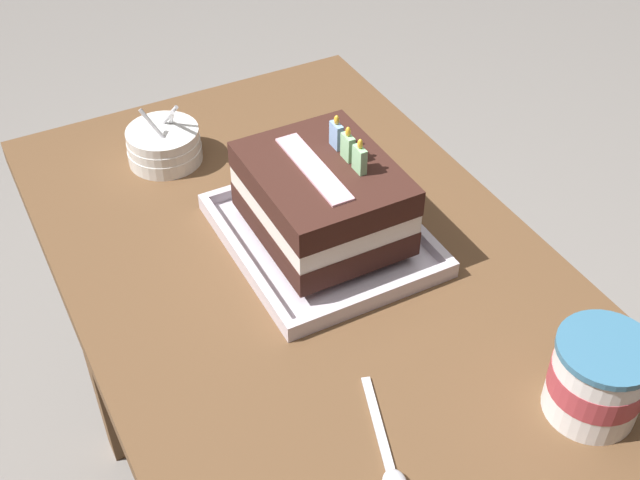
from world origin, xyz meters
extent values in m
cube|color=brown|center=(0.00, 0.00, 0.76)|extent=(1.00, 0.61, 0.04)
cube|color=brown|center=(-0.44, -0.24, 0.37)|extent=(0.06, 0.06, 0.74)
cube|color=brown|center=(-0.44, 0.24, 0.37)|extent=(0.06, 0.06, 0.74)
cube|color=silver|center=(-0.05, 0.04, 0.78)|extent=(0.29, 0.24, 0.01)
cube|color=silver|center=(-0.05, -0.08, 0.80)|extent=(0.29, 0.01, 0.02)
cube|color=silver|center=(-0.05, 0.15, 0.80)|extent=(0.29, 0.01, 0.02)
cube|color=silver|center=(-0.19, 0.04, 0.80)|extent=(0.01, 0.22, 0.02)
cube|color=silver|center=(0.08, 0.04, 0.80)|extent=(0.01, 0.22, 0.02)
cube|color=#3C1F19|center=(-0.05, 0.04, 0.82)|extent=(0.21, 0.17, 0.04)
cube|color=white|center=(-0.05, 0.04, 0.85)|extent=(0.21, 0.17, 0.03)
cube|color=#3C1F19|center=(-0.05, 0.04, 0.89)|extent=(0.21, 0.17, 0.04)
cube|color=beige|center=(-0.05, 0.02, 0.91)|extent=(0.16, 0.03, 0.00)
cube|color=#8CB7EA|center=(-0.08, 0.07, 0.92)|extent=(0.02, 0.01, 0.03)
ellipsoid|color=yellow|center=(-0.08, 0.07, 0.95)|extent=(0.01, 0.01, 0.01)
cube|color=#99DB9E|center=(-0.05, 0.07, 0.92)|extent=(0.02, 0.01, 0.03)
ellipsoid|color=yellow|center=(-0.05, 0.07, 0.95)|extent=(0.01, 0.01, 0.01)
cube|color=#99DB9E|center=(-0.02, 0.07, 0.92)|extent=(0.02, 0.01, 0.03)
ellipsoid|color=yellow|center=(-0.02, 0.07, 0.95)|extent=(0.01, 0.01, 0.01)
cylinder|color=white|center=(-0.33, -0.09, 0.79)|extent=(0.11, 0.11, 0.02)
cylinder|color=white|center=(-0.33, -0.09, 0.81)|extent=(0.11, 0.11, 0.02)
cylinder|color=white|center=(-0.33, -0.09, 0.82)|extent=(0.11, 0.11, 0.02)
cylinder|color=silver|center=(-0.34, -0.07, 0.85)|extent=(0.04, 0.03, 0.05)
cylinder|color=silver|center=(-0.32, -0.10, 0.85)|extent=(0.04, 0.04, 0.06)
cylinder|color=silver|center=(-0.33, -0.07, 0.85)|extent=(0.05, 0.02, 0.05)
cylinder|color=white|center=(0.33, 0.16, 0.83)|extent=(0.10, 0.10, 0.09)
cylinder|color=#B23D47|center=(0.33, 0.16, 0.83)|extent=(0.10, 0.10, 0.03)
cylinder|color=teal|center=(0.33, 0.16, 0.88)|extent=(0.11, 0.11, 0.01)
cube|color=silver|center=(0.24, -0.05, 0.78)|extent=(0.12, 0.05, 0.00)
camera|label=1|loc=(0.69, -0.36, 1.51)|focal=45.95mm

